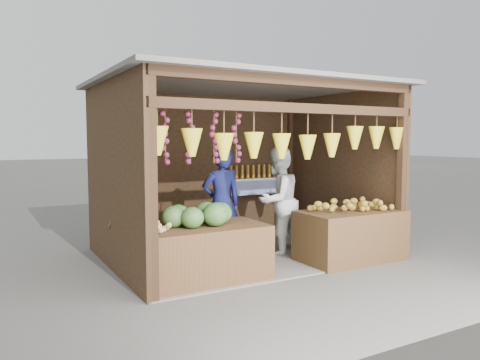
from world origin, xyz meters
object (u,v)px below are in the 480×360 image
man_standing (221,203)px  woman_standing (278,201)px  counter_left (203,254)px  counter_right (351,235)px  vendor_seated (127,214)px

man_standing → woman_standing: 0.92m
counter_left → woman_standing: woman_standing is taller
counter_right → vendor_seated: (-3.04, 1.17, 0.40)m
man_standing → counter_right: bearing=154.0°
counter_left → vendor_seated: 1.31m
counter_right → man_standing: size_ratio=0.94×
counter_left → woman_standing: (1.63, 0.74, 0.49)m
counter_left → woman_standing: bearing=24.3°
counter_left → counter_right: bearing=-3.1°
man_standing → woman_standing: size_ratio=0.99×
counter_left → vendor_seated: bearing=123.1°
counter_right → woman_standing: woman_standing is taller
counter_left → counter_right: counter_right is taller
counter_right → vendor_seated: 3.28m
counter_right → man_standing: 1.99m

